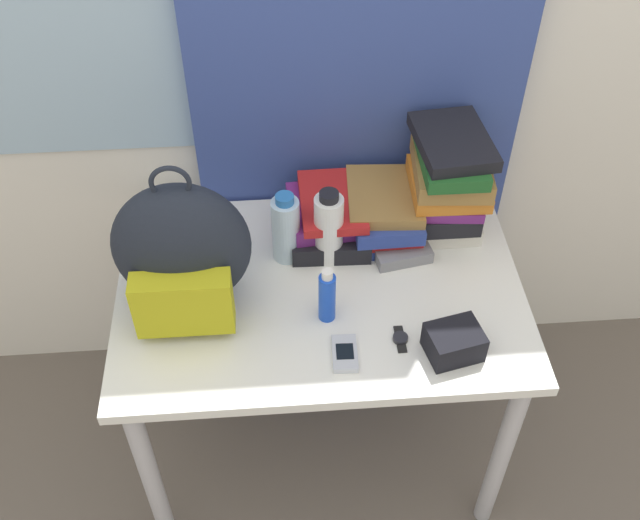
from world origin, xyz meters
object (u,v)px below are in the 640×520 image
book_stack_left (330,216)px  sunscreen_bottle (327,296)px  backpack (182,252)px  sports_bottle (329,228)px  book_stack_right (448,181)px  wristwatch (400,338)px  cell_phone (345,353)px  water_bottle (286,229)px  sunglasses_case (404,256)px  camera_pouch (454,342)px  book_stack_center (383,211)px

book_stack_left → sunscreen_bottle: (-0.03, -0.31, 0.02)m
backpack → sports_bottle: 0.39m
book_stack_right → wristwatch: book_stack_right is taller
book_stack_right → sports_bottle: (-0.33, -0.10, -0.05)m
cell_phone → sports_bottle: bearing=91.9°
backpack → wristwatch: (0.52, -0.17, -0.17)m
cell_phone → water_bottle: bearing=109.3°
sunglasses_case → wristwatch: sunglasses_case is taller
cell_phone → wristwatch: 0.15m
book_stack_left → sunglasses_case: bearing=-34.3°
cell_phone → camera_pouch: bearing=-2.0°
book_stack_right → camera_pouch: 0.47m
sunscreen_bottle → wristwatch: 0.21m
backpack → sunglasses_case: 0.59m
book_stack_center → cell_phone: book_stack_center is taller
book_stack_right → camera_pouch: book_stack_right is taller
camera_pouch → wristwatch: bearing=158.5°
sunscreen_bottle → cell_phone: bearing=-75.5°
sunglasses_case → water_bottle: bearing=171.7°
book_stack_center → book_stack_left: bearing=-178.2°
backpack → cell_phone: 0.46m
water_bottle → sunglasses_case: 0.33m
book_stack_center → sunglasses_case: 0.15m
book_stack_right → wristwatch: bearing=-114.0°
book_stack_left → camera_pouch: 0.51m
sports_bottle → wristwatch: bearing=-63.1°
water_bottle → cell_phone: 0.38m
water_bottle → cell_phone: size_ratio=1.97×
wristwatch → water_bottle: bearing=130.1°
book_stack_right → book_stack_left: bearing=-178.7°
water_bottle → sunscreen_bottle: water_bottle is taller
book_stack_center → cell_phone: 0.47m
book_stack_right → cell_phone: size_ratio=2.81×
sunglasses_case → backpack: bearing=-170.1°
water_bottle → sunglasses_case: water_bottle is taller
sunscreen_bottle → book_stack_center: bearing=59.9°
sports_bottle → sunglasses_case: (0.20, -0.03, -0.09)m
backpack → book_stack_left: 0.45m
wristwatch → book_stack_left: bearing=109.5°
water_bottle → wristwatch: size_ratio=2.58×
book_stack_center → backpack: bearing=-156.1°
book_stack_right → sunglasses_case: (-0.13, -0.14, -0.14)m
water_bottle → camera_pouch: (0.38, -0.36, -0.06)m
book_stack_center → camera_pouch: bearing=-76.1°
book_stack_right → camera_pouch: size_ratio=2.07×
book_stack_right → sports_bottle: bearing=-162.6°
camera_pouch → backpack: bearing=161.3°
water_bottle → wristwatch: (0.26, -0.31, -0.10)m
water_bottle → wristwatch: water_bottle is taller
backpack → sunscreen_bottle: size_ratio=2.60×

